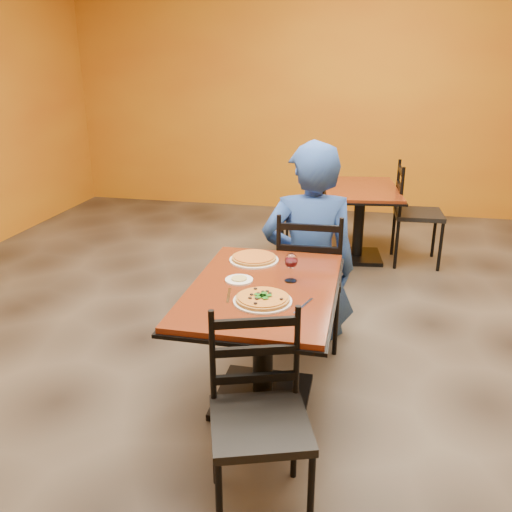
% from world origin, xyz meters
% --- Properties ---
extents(floor, '(7.00, 8.00, 0.01)m').
position_xyz_m(floor, '(0.00, 0.00, 0.00)').
color(floor, black).
rests_on(floor, ground).
extents(wall_back, '(7.00, 0.01, 3.00)m').
position_xyz_m(wall_back, '(0.00, 4.00, 1.50)').
color(wall_back, '#C58115').
rests_on(wall_back, ground).
extents(table_main, '(0.83, 1.23, 0.75)m').
position_xyz_m(table_main, '(0.00, -0.50, 0.56)').
color(table_main, maroon).
rests_on(table_main, floor).
extents(table_second, '(0.87, 1.17, 0.75)m').
position_xyz_m(table_second, '(0.46, 2.12, 0.55)').
color(table_second, maroon).
rests_on(table_second, floor).
extents(chair_main_near, '(0.53, 0.53, 0.93)m').
position_xyz_m(chair_main_near, '(0.16, -1.34, 0.47)').
color(chair_main_near, black).
rests_on(chair_main_near, floor).
extents(chair_main_far, '(0.46, 0.46, 0.99)m').
position_xyz_m(chair_main_far, '(0.17, 0.32, 0.50)').
color(chair_main_far, black).
rests_on(chair_main_far, floor).
extents(chair_second_left, '(0.41, 0.41, 0.90)m').
position_xyz_m(chair_second_left, '(-0.11, 2.12, 0.45)').
color(chair_second_left, black).
rests_on(chair_second_left, floor).
extents(chair_second_right, '(0.48, 0.48, 1.01)m').
position_xyz_m(chair_second_right, '(1.04, 2.12, 0.50)').
color(chair_second_right, black).
rests_on(chair_second_right, floor).
extents(diner, '(0.77, 0.59, 1.44)m').
position_xyz_m(diner, '(0.16, 0.42, 0.72)').
color(diner, navy).
rests_on(diner, floor).
extents(plate_main, '(0.31, 0.31, 0.01)m').
position_xyz_m(plate_main, '(0.04, -0.71, 0.76)').
color(plate_main, white).
rests_on(plate_main, table_main).
extents(pizza_main, '(0.28, 0.28, 0.02)m').
position_xyz_m(pizza_main, '(0.04, -0.71, 0.77)').
color(pizza_main, maroon).
rests_on(pizza_main, plate_main).
extents(plate_far, '(0.31, 0.31, 0.01)m').
position_xyz_m(plate_far, '(-0.14, -0.12, 0.76)').
color(plate_far, white).
rests_on(plate_far, table_main).
extents(pizza_far, '(0.28, 0.28, 0.02)m').
position_xyz_m(pizza_far, '(-0.14, -0.12, 0.77)').
color(pizza_far, orange).
rests_on(pizza_far, plate_far).
extents(side_plate, '(0.16, 0.16, 0.01)m').
position_xyz_m(side_plate, '(-0.15, -0.46, 0.76)').
color(side_plate, white).
rests_on(side_plate, table_main).
extents(dip, '(0.09, 0.09, 0.01)m').
position_xyz_m(dip, '(-0.15, -0.46, 0.76)').
color(dip, tan).
rests_on(dip, side_plate).
extents(wine_glass, '(0.08, 0.08, 0.18)m').
position_xyz_m(wine_glass, '(0.14, -0.40, 0.84)').
color(wine_glass, white).
rests_on(wine_glass, table_main).
extents(fork, '(0.05, 0.19, 0.00)m').
position_xyz_m(fork, '(-0.15, -0.67, 0.75)').
color(fork, silver).
rests_on(fork, table_main).
extents(knife, '(0.08, 0.20, 0.00)m').
position_xyz_m(knife, '(0.25, -0.72, 0.75)').
color(knife, silver).
rests_on(knife, table_main).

